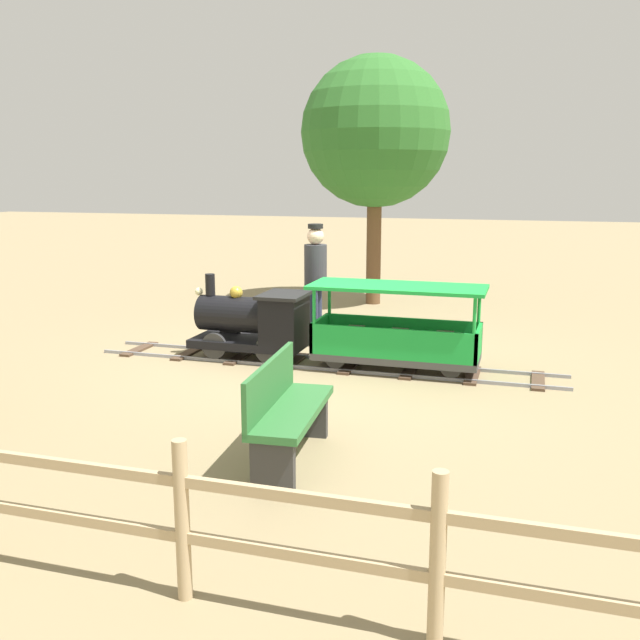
{
  "coord_description": "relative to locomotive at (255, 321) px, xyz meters",
  "views": [
    {
      "loc": [
        -7.84,
        -2.33,
        2.23
      ],
      "look_at": [
        0.0,
        0.05,
        0.55
      ],
      "focal_mm": 39.48,
      "sensor_mm": 36.0,
      "label": 1
    }
  ],
  "objects": [
    {
      "name": "fence_section",
      "position": [
        -4.79,
        -0.86,
        -0.0
      ],
      "size": [
        0.08,
        6.78,
        0.9
      ],
      "color": "tan",
      "rests_on": "ground_plane"
    },
    {
      "name": "locomotive",
      "position": [
        0.0,
        0.0,
        0.0
      ],
      "size": [
        0.69,
        1.45,
        1.01
      ],
      "color": "black",
      "rests_on": "ground_plane"
    },
    {
      "name": "ground_plane",
      "position": [
        0.0,
        -0.88,
        -0.48
      ],
      "size": [
        60.0,
        60.0,
        0.0
      ],
      "primitive_type": "plane",
      "color": "#8C7A56"
    },
    {
      "name": "conductor_person",
      "position": [
        0.97,
        -0.48,
        0.47
      ],
      "size": [
        0.3,
        0.3,
        1.62
      ],
      "color": "#282D47",
      "rests_on": "ground_plane"
    },
    {
      "name": "park_bench",
      "position": [
        -2.87,
        -1.43,
        -0.07
      ],
      "size": [
        1.33,
        0.5,
        0.82
      ],
      "color": "#2D6B33",
      "rests_on": "ground_plane"
    },
    {
      "name": "passenger_car",
      "position": [
        0.0,
        -1.76,
        -0.06
      ],
      "size": [
        0.79,
        2.0,
        0.97
      ],
      "color": "#3F3F3F",
      "rests_on": "ground_plane"
    },
    {
      "name": "oak_tree_far",
      "position": [
        4.27,
        -0.53,
        2.47
      ],
      "size": [
        2.55,
        2.55,
        4.24
      ],
      "color": "brown",
      "rests_on": "ground_plane"
    },
    {
      "name": "track",
      "position": [
        0.0,
        -0.86,
        -0.47
      ],
      "size": [
        0.73,
        5.7,
        0.04
      ],
      "color": "gray",
      "rests_on": "ground_plane"
    }
  ]
}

